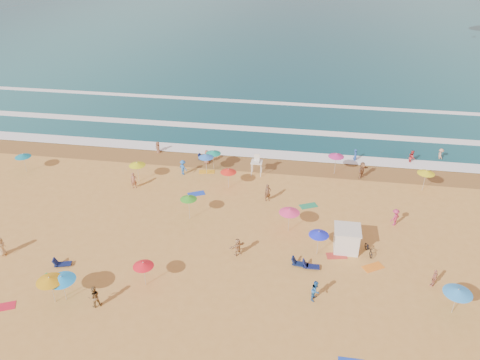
# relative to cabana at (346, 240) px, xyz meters

# --- Properties ---
(ground) EXTENTS (220.00, 220.00, 0.00)m
(ground) POSITION_rel_cabana_xyz_m (-7.87, 1.71, -1.00)
(ground) COLOR gold
(ground) RESTS_ON ground
(ocean) EXTENTS (220.00, 140.00, 0.18)m
(ocean) POSITION_rel_cabana_xyz_m (-7.87, 85.71, -1.00)
(ocean) COLOR #0C4756
(ocean) RESTS_ON ground
(wet_sand) EXTENTS (220.00, 220.00, 0.00)m
(wet_sand) POSITION_rel_cabana_xyz_m (-7.87, 14.21, -0.99)
(wet_sand) COLOR olive
(wet_sand) RESTS_ON ground
(surf_foam) EXTENTS (200.00, 18.70, 0.05)m
(surf_foam) POSITION_rel_cabana_xyz_m (-7.87, 23.03, -0.90)
(surf_foam) COLOR white
(surf_foam) RESTS_ON ground
(cabana) EXTENTS (2.00, 2.00, 2.00)m
(cabana) POSITION_rel_cabana_xyz_m (0.00, 0.00, 0.00)
(cabana) COLOR silver
(cabana) RESTS_ON ground
(cabana_roof) EXTENTS (2.20, 2.20, 0.12)m
(cabana_roof) POSITION_rel_cabana_xyz_m (0.00, 0.00, 1.06)
(cabana_roof) COLOR silver
(cabana_roof) RESTS_ON cabana
(bicycle) EXTENTS (1.04, 1.86, 0.93)m
(bicycle) POSITION_rel_cabana_xyz_m (1.90, -0.30, -0.54)
(bicycle) COLOR black
(bicycle) RESTS_ON ground
(lifeguard_stand) EXTENTS (1.20, 1.20, 2.10)m
(lifeguard_stand) POSITION_rel_cabana_xyz_m (-9.11, 11.79, 0.05)
(lifeguard_stand) COLOR white
(lifeguard_stand) RESTS_ON ground
(beach_umbrellas) EXTENTS (44.30, 24.60, 0.68)m
(beach_umbrellas) POSITION_rel_cabana_xyz_m (-11.17, 2.39, 1.13)
(beach_umbrellas) COLOR #12957D
(beach_umbrellas) RESTS_ON ground
(loungers) EXTENTS (57.04, 24.42, 0.34)m
(loungers) POSITION_rel_cabana_xyz_m (-3.20, -0.99, -0.83)
(loungers) COLOR #0E1D46
(loungers) RESTS_ON ground
(towels) EXTENTS (44.05, 24.33, 0.03)m
(towels) POSITION_rel_cabana_xyz_m (-6.15, 0.28, -0.98)
(towels) COLOR red
(towels) RESTS_ON ground
(beachgoers) EXTENTS (40.54, 29.21, 2.12)m
(beachgoers) POSITION_rel_cabana_xyz_m (-6.09, 6.42, -0.20)
(beachgoers) COLOR brown
(beachgoers) RESTS_ON ground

